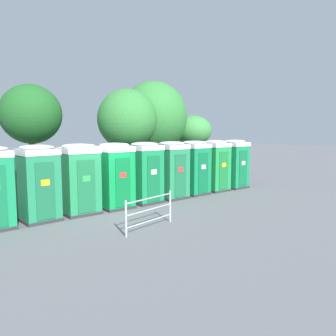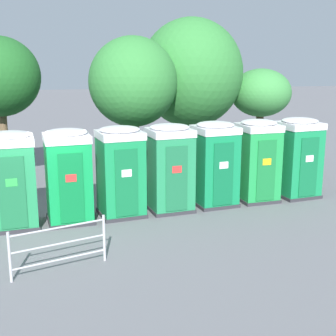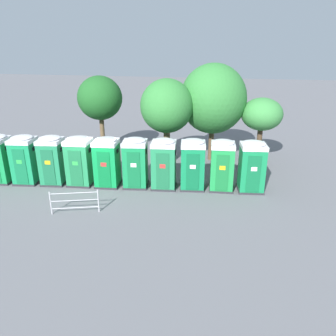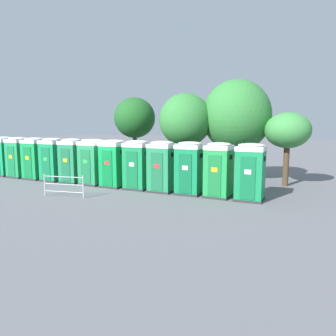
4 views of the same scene
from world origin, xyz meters
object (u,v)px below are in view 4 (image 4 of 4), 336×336
(street_tree_2, at_px, (236,116))
(street_tree_0, at_px, (185,121))
(event_barrier, at_px, (64,185))
(portapotty_9, at_px, (190,168))
(street_tree_3, at_px, (135,118))
(portapotty_0, at_px, (4,156))
(portapotty_7, at_px, (137,164))
(portapotty_2, at_px, (35,158))
(portapotty_6, at_px, (114,163))
(street_tree_1, at_px, (288,131))
(portapotty_11, at_px, (250,172))
(portapotty_1, at_px, (19,157))
(portapotty_3, at_px, (53,159))
(portapotty_10, at_px, (219,170))
(portapotty_4, at_px, (72,160))
(portapotty_8, at_px, (162,166))
(portapotty_5, at_px, (92,162))

(street_tree_2, bearing_deg, street_tree_0, -147.45)
(event_barrier, bearing_deg, portapotty_9, 39.09)
(street_tree_3, bearing_deg, portapotty_0, -140.02)
(event_barrier, bearing_deg, portapotty_7, 63.09)
(portapotty_2, xyz_separation_m, street_tree_2, (10.58, 5.90, 2.52))
(portapotty_2, bearing_deg, portapotty_6, 6.77)
(portapotty_6, distance_m, event_barrier, 3.23)
(portapotty_2, distance_m, portapotty_7, 7.24)
(street_tree_0, height_order, street_tree_1, street_tree_0)
(portapotty_11, bearing_deg, portapotty_1, -173.26)
(portapotty_0, height_order, street_tree_2, street_tree_2)
(portapotty_3, distance_m, street_tree_2, 11.07)
(portapotty_0, height_order, portapotty_9, same)
(portapotty_9, relative_size, street_tree_1, 0.64)
(portapotty_10, bearing_deg, portapotty_4, -173.09)
(portapotty_11, distance_m, street_tree_1, 4.68)
(portapotty_0, bearing_deg, portapotty_7, 6.50)
(portapotty_3, bearing_deg, street_tree_3, 66.40)
(portapotty_2, bearing_deg, portapotty_4, 7.47)
(portapotty_4, xyz_separation_m, street_tree_3, (0.77, 4.85, 2.44))
(portapotty_8, relative_size, street_tree_1, 0.64)
(portapotty_5, distance_m, street_tree_3, 5.31)
(portapotty_0, relative_size, portapotty_2, 1.00)
(portapotty_8, height_order, street_tree_0, street_tree_0)
(portapotty_2, bearing_deg, portapotty_5, 7.35)
(portapotty_4, distance_m, portapotty_5, 1.45)
(portapotty_10, distance_m, event_barrier, 7.19)
(portapotty_10, bearing_deg, portapotty_5, -173.13)
(portapotty_11, relative_size, event_barrier, 1.30)
(street_tree_2, bearing_deg, portapotty_7, -124.15)
(street_tree_0, relative_size, street_tree_3, 1.00)
(portapotty_0, distance_m, street_tree_2, 15.01)
(portapotty_6, relative_size, street_tree_2, 0.43)
(portapotty_3, distance_m, street_tree_0, 8.14)
(portapotty_3, height_order, event_barrier, portapotty_3)
(portapotty_2, xyz_separation_m, street_tree_3, (3.64, 5.22, 2.44))
(portapotty_4, relative_size, portapotty_8, 1.00)
(portapotty_8, xyz_separation_m, street_tree_0, (-0.54, 3.27, 2.26))
(portapotty_5, height_order, portapotty_8, same)
(portapotty_5, relative_size, portapotty_6, 1.00)
(portapotty_4, bearing_deg, portapotty_7, 6.88)
(street_tree_2, bearing_deg, portapotty_0, -155.44)
(portapotty_11, distance_m, street_tree_2, 5.55)
(portapotty_11, relative_size, street_tree_3, 0.50)
(street_tree_1, height_order, street_tree_3, street_tree_3)
(portapotty_10, height_order, street_tree_1, street_tree_1)
(portapotty_8, relative_size, street_tree_2, 0.43)
(portapotty_5, relative_size, street_tree_0, 0.50)
(portapotty_8, bearing_deg, portapotty_4, -173.40)
(portapotty_5, distance_m, event_barrier, 3.31)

